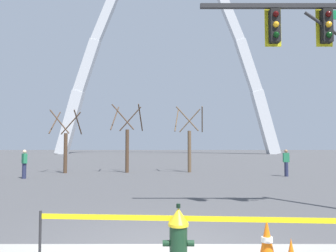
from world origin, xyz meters
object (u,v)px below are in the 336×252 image
at_px(traffic_cone_mid_sidewalk, 267,243).
at_px(pedestrian_walking_left, 286,163).
at_px(pedestrian_standing_center, 25,164).
at_px(fire_hydrant, 179,240).
at_px(monument_arch, 168,58).

bearing_deg(traffic_cone_mid_sidewalk, pedestrian_walking_left, 69.33).
bearing_deg(pedestrian_standing_center, fire_hydrant, -58.99).
distance_m(monument_arch, pedestrian_walking_left, 52.77).
bearing_deg(monument_arch, fire_hydrant, -89.79).
bearing_deg(fire_hydrant, pedestrian_walking_left, 65.13).
relative_size(traffic_cone_mid_sidewalk, pedestrian_standing_center, 0.46).
distance_m(traffic_cone_mid_sidewalk, pedestrian_standing_center, 16.29).
bearing_deg(monument_arch, pedestrian_walking_left, -81.73).
height_order(traffic_cone_mid_sidewalk, pedestrian_walking_left, pedestrian_walking_left).
bearing_deg(fire_hydrant, pedestrian_standing_center, 121.01).
bearing_deg(monument_arch, pedestrian_standing_center, -98.96).
xyz_separation_m(traffic_cone_mid_sidewalk, monument_arch, (-1.58, 63.18, 19.69)).
xyz_separation_m(monument_arch, pedestrian_standing_center, (-7.87, -49.92, -19.23)).
distance_m(traffic_cone_mid_sidewalk, pedestrian_walking_left, 15.56).
distance_m(traffic_cone_mid_sidewalk, monument_arch, 66.20).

